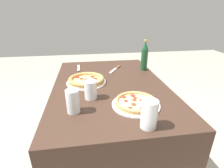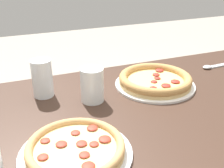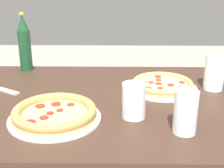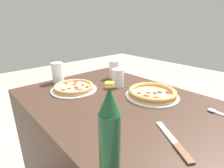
{
  "view_description": "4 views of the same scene",
  "coord_description": "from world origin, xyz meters",
  "px_view_note": "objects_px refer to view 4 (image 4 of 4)",
  "views": [
    {
      "loc": [
        -1.17,
        0.16,
        1.25
      ],
      "look_at": [
        -0.17,
        0.01,
        0.81
      ],
      "focal_mm": 28.0,
      "sensor_mm": 36.0,
      "label": 1
    },
    {
      "loc": [
        -0.46,
        -0.64,
        1.18
      ],
      "look_at": [
        -0.17,
        0.07,
        0.83
      ],
      "focal_mm": 45.0,
      "sensor_mm": 36.0,
      "label": 2
    },
    {
      "loc": [
        -0.15,
        1.05,
        1.19
      ],
      "look_at": [
        -0.14,
        0.03,
        0.81
      ],
      "focal_mm": 50.0,
      "sensor_mm": 36.0,
      "label": 3
    },
    {
      "loc": [
        0.56,
        -0.6,
        1.14
      ],
      "look_at": [
        -0.13,
        0.02,
        0.8
      ],
      "focal_mm": 28.0,
      "sensor_mm": 36.0,
      "label": 4
    }
  ],
  "objects_px": {
    "glass_water": "(58,73)",
    "knife": "(174,142)",
    "pizza_veggie": "(74,88)",
    "pizza_pepperoni": "(152,93)",
    "beer_bottle": "(110,134)",
    "glass_orange_juice": "(118,78)",
    "glass_iced_tea": "(114,70)",
    "spoon": "(223,114)"
  },
  "relations": [
    {
      "from": "glass_water",
      "to": "glass_iced_tea",
      "type": "bearing_deg",
      "value": 62.34
    },
    {
      "from": "pizza_pepperoni",
      "to": "pizza_veggie",
      "type": "height_order",
      "value": "pizza_pepperoni"
    },
    {
      "from": "glass_orange_juice",
      "to": "glass_iced_tea",
      "type": "xyz_separation_m",
      "value": [
        -0.14,
        0.1,
        0.01
      ]
    },
    {
      "from": "glass_iced_tea",
      "to": "beer_bottle",
      "type": "bearing_deg",
      "value": -43.53
    },
    {
      "from": "pizza_pepperoni",
      "to": "glass_water",
      "type": "distance_m",
      "value": 0.64
    },
    {
      "from": "pizza_pepperoni",
      "to": "glass_orange_juice",
      "type": "height_order",
      "value": "glass_orange_juice"
    },
    {
      "from": "beer_bottle",
      "to": "glass_iced_tea",
      "type": "bearing_deg",
      "value": 136.47
    },
    {
      "from": "pizza_veggie",
      "to": "glass_orange_juice",
      "type": "height_order",
      "value": "glass_orange_juice"
    },
    {
      "from": "pizza_veggie",
      "to": "glass_iced_tea",
      "type": "relative_size",
      "value": 2.14
    },
    {
      "from": "glass_orange_juice",
      "to": "glass_iced_tea",
      "type": "relative_size",
      "value": 0.89
    },
    {
      "from": "glass_iced_tea",
      "to": "beer_bottle",
      "type": "distance_m",
      "value": 0.86
    },
    {
      "from": "pizza_pepperoni",
      "to": "glass_iced_tea",
      "type": "bearing_deg",
      "value": 169.26
    },
    {
      "from": "pizza_veggie",
      "to": "beer_bottle",
      "type": "relative_size",
      "value": 1.03
    },
    {
      "from": "pizza_pepperoni",
      "to": "beer_bottle",
      "type": "distance_m",
      "value": 0.57
    },
    {
      "from": "spoon",
      "to": "glass_iced_tea",
      "type": "bearing_deg",
      "value": 179.35
    },
    {
      "from": "knife",
      "to": "spoon",
      "type": "height_order",
      "value": "spoon"
    },
    {
      "from": "knife",
      "to": "spoon",
      "type": "bearing_deg",
      "value": 81.75
    },
    {
      "from": "glass_water",
      "to": "knife",
      "type": "xyz_separation_m",
      "value": [
        0.86,
        0.01,
        -0.06
      ]
    },
    {
      "from": "pizza_pepperoni",
      "to": "glass_iced_tea",
      "type": "relative_size",
      "value": 2.28
    },
    {
      "from": "pizza_pepperoni",
      "to": "glass_orange_juice",
      "type": "xyz_separation_m",
      "value": [
        -0.25,
        -0.02,
        0.03
      ]
    },
    {
      "from": "glass_orange_juice",
      "to": "knife",
      "type": "xyz_separation_m",
      "value": [
        0.54,
        -0.24,
        -0.05
      ]
    },
    {
      "from": "beer_bottle",
      "to": "knife",
      "type": "bearing_deg",
      "value": 77.15
    },
    {
      "from": "glass_orange_juice",
      "to": "beer_bottle",
      "type": "bearing_deg",
      "value": -45.8
    },
    {
      "from": "pizza_pepperoni",
      "to": "spoon",
      "type": "height_order",
      "value": "pizza_pepperoni"
    },
    {
      "from": "glass_iced_tea",
      "to": "glass_water",
      "type": "bearing_deg",
      "value": -117.66
    },
    {
      "from": "glass_iced_tea",
      "to": "knife",
      "type": "xyz_separation_m",
      "value": [
        0.68,
        -0.34,
        -0.06
      ]
    },
    {
      "from": "pizza_veggie",
      "to": "glass_water",
      "type": "xyz_separation_m",
      "value": [
        -0.2,
        -0.0,
        0.05
      ]
    },
    {
      "from": "pizza_veggie",
      "to": "glass_iced_tea",
      "type": "xyz_separation_m",
      "value": [
        -0.02,
        0.35,
        0.04
      ]
    },
    {
      "from": "knife",
      "to": "pizza_pepperoni",
      "type": "bearing_deg",
      "value": 136.86
    },
    {
      "from": "glass_orange_juice",
      "to": "beer_bottle",
      "type": "distance_m",
      "value": 0.69
    },
    {
      "from": "pizza_veggie",
      "to": "knife",
      "type": "relative_size",
      "value": 1.34
    },
    {
      "from": "glass_iced_tea",
      "to": "pizza_pepperoni",
      "type": "bearing_deg",
      "value": -10.74
    },
    {
      "from": "glass_orange_juice",
      "to": "glass_iced_tea",
      "type": "distance_m",
      "value": 0.17
    },
    {
      "from": "spoon",
      "to": "glass_water",
      "type": "bearing_deg",
      "value": -159.4
    },
    {
      "from": "glass_water",
      "to": "spoon",
      "type": "relative_size",
      "value": 0.76
    },
    {
      "from": "pizza_veggie",
      "to": "glass_orange_juice",
      "type": "bearing_deg",
      "value": 63.19
    },
    {
      "from": "pizza_veggie",
      "to": "glass_orange_juice",
      "type": "xyz_separation_m",
      "value": [
        0.13,
        0.25,
        0.04
      ]
    },
    {
      "from": "glass_orange_juice",
      "to": "spoon",
      "type": "height_order",
      "value": "glass_orange_juice"
    },
    {
      "from": "glass_iced_tea",
      "to": "beer_bottle",
      "type": "relative_size",
      "value": 0.48
    },
    {
      "from": "beer_bottle",
      "to": "knife",
      "type": "relative_size",
      "value": 1.3
    },
    {
      "from": "glass_orange_juice",
      "to": "knife",
      "type": "relative_size",
      "value": 0.55
    },
    {
      "from": "glass_orange_juice",
      "to": "beer_bottle",
      "type": "height_order",
      "value": "beer_bottle"
    }
  ]
}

